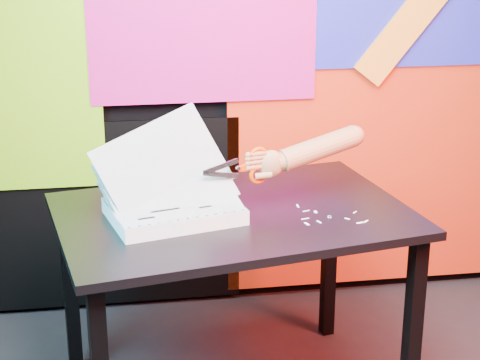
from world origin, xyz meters
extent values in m
cube|color=black|center=(0.00, 1.50, 1.35)|extent=(3.00, 0.01, 2.70)
cube|color=red|center=(0.65, 1.47, 0.85)|extent=(1.60, 0.02, 1.60)
cube|color=#CE1680|center=(-0.25, 1.45, 1.35)|extent=(0.95, 0.02, 0.80)
cube|color=#78CA12|center=(-1.05, 1.46, 1.10)|extent=(0.75, 0.02, 1.00)
cube|color=black|center=(-0.75, 1.47, 0.45)|extent=(1.30, 0.02, 0.85)
cube|color=black|center=(-0.82, 0.91, 0.36)|extent=(0.06, 0.06, 0.72)
cube|color=black|center=(0.34, 0.44, 0.36)|extent=(0.06, 0.06, 0.72)
cube|color=black|center=(0.22, 1.10, 0.36)|extent=(0.06, 0.06, 0.72)
cube|color=black|center=(-0.24, 0.68, 0.73)|extent=(1.30, 0.99, 0.03)
cube|color=white|center=(-0.44, 0.65, 0.77)|extent=(0.48, 0.40, 0.05)
cube|color=white|center=(-0.44, 0.65, 0.80)|extent=(0.48, 0.40, 0.00)
cube|color=white|center=(-0.44, 0.65, 0.80)|extent=(0.47, 0.38, 0.13)
cube|color=white|center=(-0.45, 0.66, 0.83)|extent=(0.49, 0.36, 0.22)
cube|color=white|center=(-0.46, 0.68, 0.88)|extent=(0.49, 0.32, 0.31)
cube|color=white|center=(-0.47, 0.69, 0.92)|extent=(0.49, 0.27, 0.36)
cylinder|color=black|center=(-0.59, 0.46, 0.80)|extent=(0.01, 0.01, 0.00)
cylinder|color=black|center=(-0.56, 0.47, 0.80)|extent=(0.01, 0.01, 0.00)
cylinder|color=black|center=(-0.53, 0.48, 0.80)|extent=(0.01, 0.01, 0.00)
cylinder|color=black|center=(-0.50, 0.49, 0.80)|extent=(0.01, 0.01, 0.00)
cylinder|color=black|center=(-0.47, 0.49, 0.80)|extent=(0.01, 0.01, 0.00)
cylinder|color=black|center=(-0.44, 0.50, 0.80)|extent=(0.01, 0.01, 0.00)
cylinder|color=black|center=(-0.41, 0.51, 0.80)|extent=(0.01, 0.01, 0.00)
cylinder|color=black|center=(-0.38, 0.52, 0.80)|extent=(0.01, 0.01, 0.00)
cylinder|color=black|center=(-0.35, 0.52, 0.80)|extent=(0.01, 0.01, 0.00)
cylinder|color=black|center=(-0.32, 0.53, 0.80)|extent=(0.01, 0.01, 0.00)
cylinder|color=black|center=(-0.29, 0.54, 0.80)|extent=(0.01, 0.01, 0.00)
cylinder|color=black|center=(-0.26, 0.55, 0.80)|extent=(0.01, 0.01, 0.00)
cylinder|color=black|center=(-0.22, 0.55, 0.80)|extent=(0.01, 0.01, 0.00)
cylinder|color=black|center=(-0.66, 0.74, 0.80)|extent=(0.01, 0.01, 0.00)
cylinder|color=black|center=(-0.63, 0.74, 0.80)|extent=(0.01, 0.01, 0.00)
cylinder|color=black|center=(-0.60, 0.75, 0.80)|extent=(0.01, 0.01, 0.00)
cylinder|color=black|center=(-0.57, 0.76, 0.80)|extent=(0.01, 0.01, 0.00)
cylinder|color=black|center=(-0.54, 0.77, 0.80)|extent=(0.01, 0.01, 0.00)
cylinder|color=black|center=(-0.51, 0.78, 0.80)|extent=(0.01, 0.01, 0.00)
cylinder|color=black|center=(-0.48, 0.78, 0.80)|extent=(0.01, 0.01, 0.00)
cylinder|color=black|center=(-0.45, 0.79, 0.80)|extent=(0.01, 0.01, 0.00)
cylinder|color=black|center=(-0.42, 0.80, 0.80)|extent=(0.01, 0.01, 0.00)
cylinder|color=black|center=(-0.39, 0.81, 0.80)|extent=(0.01, 0.01, 0.00)
cylinder|color=black|center=(-0.35, 0.81, 0.80)|extent=(0.01, 0.01, 0.00)
cylinder|color=black|center=(-0.32, 0.82, 0.80)|extent=(0.01, 0.01, 0.00)
cylinder|color=black|center=(-0.29, 0.83, 0.80)|extent=(0.01, 0.01, 0.00)
cube|color=black|center=(-0.55, 0.67, 0.80)|extent=(0.08, 0.03, 0.00)
cube|color=black|center=(-0.43, 0.68, 0.80)|extent=(0.06, 0.02, 0.00)
cube|color=black|center=(-0.48, 0.59, 0.80)|extent=(0.10, 0.03, 0.00)
cube|color=black|center=(-0.34, 0.60, 0.80)|extent=(0.05, 0.02, 0.00)
cube|color=black|center=(-0.54, 0.53, 0.80)|extent=(0.06, 0.02, 0.00)
cube|color=#BABABC|center=(-0.28, 0.67, 0.91)|extent=(0.13, 0.04, 0.04)
cube|color=#BABABC|center=(-0.28, 0.67, 0.89)|extent=(0.13, 0.04, 0.04)
cylinder|color=#BABABC|center=(-0.22, 0.69, 0.90)|extent=(0.02, 0.01, 0.01)
cube|color=#E53702|center=(-0.20, 0.70, 0.89)|extent=(0.05, 0.02, 0.02)
cube|color=#E53702|center=(-0.20, 0.70, 0.91)|extent=(0.05, 0.02, 0.02)
torus|color=#E53702|center=(-0.15, 0.71, 0.93)|extent=(0.07, 0.03, 0.07)
torus|color=#E53702|center=(-0.15, 0.71, 0.87)|extent=(0.07, 0.03, 0.07)
ellipsoid|color=#B66C3D|center=(-0.10, 0.72, 0.90)|extent=(0.09, 0.05, 0.10)
cylinder|color=#B66C3D|center=(-0.15, 0.71, 0.90)|extent=(0.07, 0.04, 0.02)
cylinder|color=#B66C3D|center=(-0.15, 0.71, 0.91)|extent=(0.07, 0.03, 0.02)
cylinder|color=#B66C3D|center=(-0.15, 0.71, 0.93)|extent=(0.06, 0.03, 0.02)
cylinder|color=#B66C3D|center=(-0.15, 0.71, 0.94)|extent=(0.06, 0.03, 0.02)
cylinder|color=#B66C3D|center=(-0.13, 0.70, 0.87)|extent=(0.06, 0.02, 0.03)
cylinder|color=#B66C3D|center=(-0.06, 0.73, 0.90)|extent=(0.07, 0.08, 0.07)
cylinder|color=#B66C3D|center=(0.08, 0.77, 0.93)|extent=(0.31, 0.15, 0.14)
sphere|color=#B66C3D|center=(0.22, 0.81, 0.96)|extent=(0.07, 0.07, 0.07)
cube|color=white|center=(0.03, 0.54, 0.75)|extent=(0.01, 0.02, 0.00)
cube|color=white|center=(0.04, 0.63, 0.75)|extent=(0.01, 0.02, 0.00)
cube|color=white|center=(0.13, 0.55, 0.75)|extent=(0.02, 0.02, 0.00)
cube|color=white|center=(-0.01, 0.57, 0.75)|extent=(0.03, 0.01, 0.00)
cube|color=white|center=(-0.02, 0.53, 0.75)|extent=(0.02, 0.03, 0.00)
cube|color=white|center=(0.07, 0.58, 0.75)|extent=(0.01, 0.02, 0.00)
cube|color=white|center=(0.18, 0.52, 0.75)|extent=(0.02, 0.02, 0.00)
cube|color=white|center=(0.17, 0.60, 0.75)|extent=(0.02, 0.02, 0.00)
cube|color=white|center=(0.16, 0.51, 0.75)|extent=(0.03, 0.01, 0.00)
cube|color=white|center=(0.07, 0.58, 0.75)|extent=(0.01, 0.02, 0.00)
cube|color=white|center=(0.01, 0.64, 0.75)|extent=(0.03, 0.01, 0.00)
cube|color=white|center=(-0.01, 0.69, 0.75)|extent=(0.01, 0.03, 0.00)
camera|label=1|loc=(-0.60, -1.85, 1.75)|focal=60.00mm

